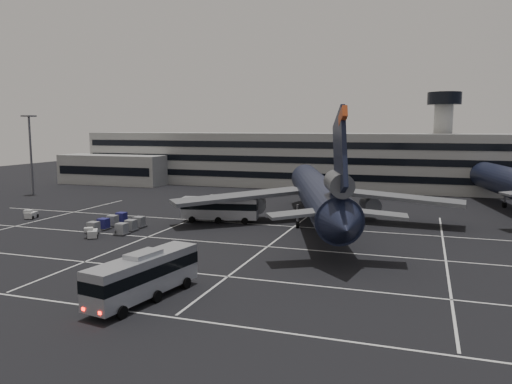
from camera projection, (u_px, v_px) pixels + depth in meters
ground at (172, 247)px, 65.67m from camera, size 260.00×260.00×0.00m
lane_markings at (181, 246)px, 66.05m from camera, size 90.00×55.62×0.01m
terminal at (290, 160)px, 132.50m from camera, size 125.00×26.00×24.00m
hills at (392, 190)px, 221.09m from camera, size 352.00×180.00×44.00m
lightpole_left at (30, 144)px, 114.55m from camera, size 2.40×2.40×18.28m
trijet_main at (318, 193)px, 78.54m from camera, size 45.20×56.34×18.08m
trijet_far at (508, 181)px, 95.55m from camera, size 20.05×57.44×18.08m
bus_near at (144, 274)px, 45.16m from camera, size 5.02×12.98×4.48m
bus_far at (220, 207)px, 82.31m from camera, size 12.94×5.23×4.46m
tug_a at (31, 215)px, 85.66m from camera, size 2.12×2.74×1.56m
tug_b at (93, 233)px, 70.79m from camera, size 2.49×2.75×1.52m
uld_cluster at (118, 224)px, 76.78m from camera, size 7.26×10.46×1.71m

